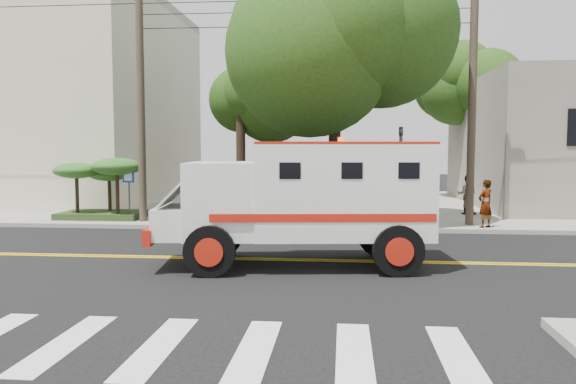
# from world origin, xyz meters

# --- Properties ---
(ground) EXTENTS (100.00, 100.00, 0.00)m
(ground) POSITION_xyz_m (0.00, 0.00, 0.00)
(ground) COLOR black
(ground) RESTS_ON ground
(sidewalk_nw) EXTENTS (17.00, 17.00, 0.15)m
(sidewalk_nw) POSITION_xyz_m (-13.50, 13.50, 0.07)
(sidewalk_nw) COLOR gray
(sidewalk_nw) RESTS_ON ground
(building_left) EXTENTS (16.00, 14.00, 10.00)m
(building_left) POSITION_xyz_m (-15.50, 15.00, 5.15)
(building_left) COLOR beige
(building_left) RESTS_ON sidewalk_nw
(utility_pole_left) EXTENTS (0.28, 0.28, 9.00)m
(utility_pole_left) POSITION_xyz_m (-5.60, 6.00, 4.50)
(utility_pole_left) COLOR #382D23
(utility_pole_left) RESTS_ON ground
(utility_pole_right) EXTENTS (0.28, 0.28, 9.00)m
(utility_pole_right) POSITION_xyz_m (6.30, 6.20, 4.50)
(utility_pole_right) COLOR #382D23
(utility_pole_right) RESTS_ON ground
(tree_main) EXTENTS (6.08, 5.70, 9.85)m
(tree_main) POSITION_xyz_m (1.94, 6.21, 7.20)
(tree_main) COLOR black
(tree_main) RESTS_ON ground
(tree_left) EXTENTS (4.48, 4.20, 7.70)m
(tree_left) POSITION_xyz_m (-2.68, 11.79, 5.73)
(tree_left) COLOR black
(tree_left) RESTS_ON ground
(tree_right) EXTENTS (4.80, 4.50, 8.20)m
(tree_right) POSITION_xyz_m (8.84, 15.77, 6.09)
(tree_right) COLOR black
(tree_right) RESTS_ON ground
(traffic_signal) EXTENTS (0.15, 0.18, 3.60)m
(traffic_signal) POSITION_xyz_m (3.80, 5.60, 2.23)
(traffic_signal) COLOR #3F3F42
(traffic_signal) RESTS_ON ground
(accessibility_sign) EXTENTS (0.45, 0.10, 2.02)m
(accessibility_sign) POSITION_xyz_m (-6.20, 6.17, 1.37)
(accessibility_sign) COLOR #3F3F42
(accessibility_sign) RESTS_ON ground
(palm_planter) EXTENTS (3.52, 2.63, 2.36)m
(palm_planter) POSITION_xyz_m (-7.44, 6.62, 1.65)
(palm_planter) COLOR #1E3314
(palm_planter) RESTS_ON sidewalk_nw
(armored_truck) EXTENTS (6.83, 3.28, 3.00)m
(armored_truck) POSITION_xyz_m (0.92, -0.64, 1.71)
(armored_truck) COLOR silver
(armored_truck) RESTS_ON ground
(pedestrian_a) EXTENTS (0.72, 0.67, 1.64)m
(pedestrian_a) POSITION_xyz_m (6.67, 5.50, 0.97)
(pedestrian_a) COLOR gray
(pedestrian_a) RESTS_ON sidewalk_ne
(pedestrian_b) EXTENTS (0.92, 0.79, 1.62)m
(pedestrian_b) POSITION_xyz_m (6.91, 9.49, 0.96)
(pedestrian_b) COLOR gray
(pedestrian_b) RESTS_ON sidewalk_ne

